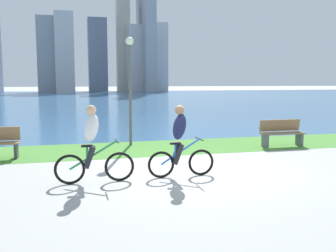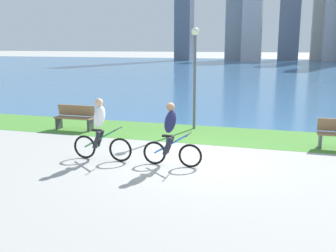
# 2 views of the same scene
# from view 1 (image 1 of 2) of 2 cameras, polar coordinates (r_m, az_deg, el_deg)

# --- Properties ---
(ground_plane) EXTENTS (300.00, 300.00, 0.00)m
(ground_plane) POSITION_cam_1_polar(r_m,az_deg,el_deg) (9.34, 2.58, -6.72)
(ground_plane) COLOR #9E9E99
(grass_strip_bayside) EXTENTS (120.00, 2.86, 0.01)m
(grass_strip_bayside) POSITION_cam_1_polar(r_m,az_deg,el_deg) (12.34, -1.70, -3.35)
(grass_strip_bayside) COLOR #478433
(grass_strip_bayside) RESTS_ON ground
(bay_water_surface) EXTENTS (300.00, 73.00, 0.00)m
(bay_water_surface) POSITION_cam_1_polar(r_m,az_deg,el_deg) (49.90, -11.26, 4.22)
(bay_water_surface) COLOR #386693
(bay_water_surface) RESTS_ON ground
(cyclist_lead) EXTENTS (1.58, 0.52, 1.66)m
(cyclist_lead) POSITION_cam_1_polar(r_m,az_deg,el_deg) (8.49, 1.85, -2.36)
(cyclist_lead) COLOR black
(cyclist_lead) RESTS_ON ground
(cyclist_trailing) EXTENTS (1.72, 0.52, 1.69)m
(cyclist_trailing) POSITION_cam_1_polar(r_m,az_deg,el_deg) (8.14, -11.50, -2.85)
(cyclist_trailing) COLOR black
(cyclist_trailing) RESTS_ON ground
(bench_near_path) EXTENTS (1.50, 0.47, 0.90)m
(bench_near_path) POSITION_cam_1_polar(r_m,az_deg,el_deg) (13.19, 17.07, -1.03)
(bench_near_path) COLOR olive
(bench_near_path) RESTS_ON ground
(lamppost_tall) EXTENTS (0.28, 0.28, 3.68)m
(lamppost_tall) POSITION_cam_1_polar(r_m,az_deg,el_deg) (12.82, -5.87, 7.90)
(lamppost_tall) COLOR #595960
(lamppost_tall) RESTS_ON ground
(city_skyline_far_shore) EXTENTS (36.03, 11.62, 26.34)m
(city_skyline_far_shore) POSITION_cam_1_polar(r_m,az_deg,el_deg) (78.86, -10.69, 12.17)
(city_skyline_far_shore) COLOR slate
(city_skyline_far_shore) RESTS_ON ground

